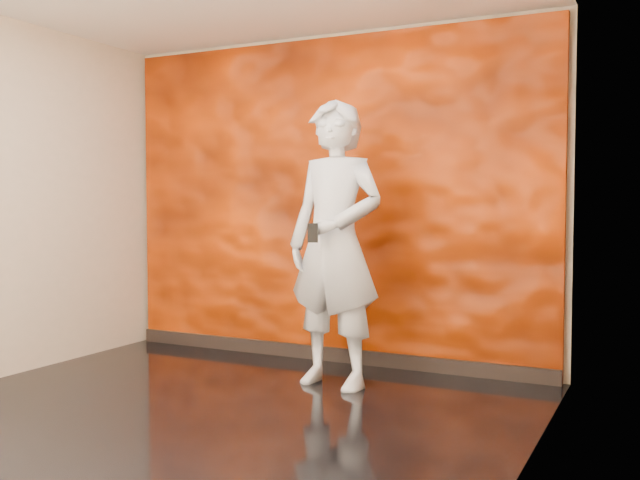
{
  "coord_description": "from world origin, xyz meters",
  "views": [
    {
      "loc": [
        2.66,
        -3.55,
        1.36
      ],
      "look_at": [
        0.46,
        0.89,
        1.1
      ],
      "focal_mm": 40.0,
      "sensor_mm": 36.0,
      "label": 1
    }
  ],
  "objects": [
    {
      "name": "baseboard",
      "position": [
        0.0,
        1.92,
        0.06
      ],
      "size": [
        3.9,
        0.04,
        0.12
      ],
      "primitive_type": "cube",
      "color": "black",
      "rests_on": "ground"
    },
    {
      "name": "feature_wall",
      "position": [
        0.0,
        1.96,
        1.38
      ],
      "size": [
        3.9,
        0.06,
        2.75
      ],
      "primitive_type": "cube",
      "color": "#F14400",
      "rests_on": "ground"
    },
    {
      "name": "room",
      "position": [
        0.0,
        0.0,
        1.4
      ],
      "size": [
        4.02,
        4.02,
        2.81
      ],
      "color": "black",
      "rests_on": "ground"
    },
    {
      "name": "man",
      "position": [
        0.43,
        1.2,
        1.06
      ],
      "size": [
        0.83,
        0.6,
        2.11
      ],
      "primitive_type": "imported",
      "rotation": [
        0.0,
        0.0,
        -0.13
      ],
      "color": "#A3AAB4",
      "rests_on": "ground"
    },
    {
      "name": "phone",
      "position": [
        0.4,
        0.88,
        1.15
      ],
      "size": [
        0.07,
        0.04,
        0.13
      ],
      "primitive_type": "cube",
      "rotation": [
        0.0,
        0.0,
        0.33
      ],
      "color": "black",
      "rests_on": "man"
    }
  ]
}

